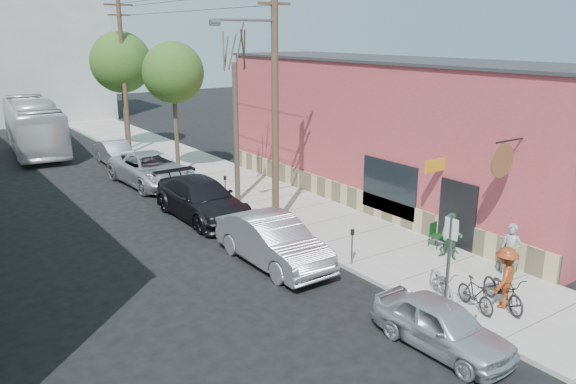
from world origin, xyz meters
TOP-DOWN VIEW (x-y plane):
  - ground at (0.00, 0.00)m, footprint 120.00×120.00m
  - sidewalk at (4.25, 11.00)m, footprint 4.50×58.00m
  - cafe_building at (8.99, 4.99)m, footprint 6.60×20.20m
  - sign_post at (2.35, -4.01)m, footprint 0.07×0.45m
  - parking_meter_near at (2.25, -0.09)m, footprint 0.14×0.14m
  - parking_meter_far at (2.25, 8.76)m, footprint 0.14×0.14m
  - utility_pole_near at (2.39, 4.86)m, footprint 3.57×0.28m
  - utility_pole_far at (2.45, 22.15)m, footprint 1.80×0.28m
  - tree_bare at (2.80, 8.60)m, footprint 0.24×0.24m
  - tree_leafy_mid at (2.80, 15.26)m, footprint 3.29×3.29m
  - tree_leafy_far at (2.80, 23.52)m, footprint 3.94×3.94m
  - patio_chair_a at (5.85, -0.66)m, footprint 0.58×0.58m
  - patio_chair_b at (6.04, -3.51)m, footprint 0.64×0.64m
  - patron_grey at (5.62, -3.79)m, footprint 0.55×0.73m
  - patron_green at (5.39, -1.66)m, footprint 0.82×0.94m
  - cyclist at (3.78, -4.87)m, footprint 1.31×0.97m
  - cyclist_bike at (3.78, -4.87)m, footprint 1.31×2.01m
  - parked_bike_a at (2.99, -4.53)m, footprint 0.77×1.58m
  - parked_bike_b at (2.78, -3.49)m, footprint 1.41×1.85m
  - car_0 at (0.78, -5.20)m, footprint 1.67×3.85m
  - car_1 at (0.26, 1.74)m, footprint 1.82×5.11m
  - car_2 at (0.51, 7.68)m, footprint 2.44×5.84m
  - car_3 at (0.80, 14.11)m, footprint 3.14×6.20m
  - car_4 at (0.80, 19.77)m, footprint 1.57×4.29m
  - bus at (-2.30, 27.12)m, footprint 4.02×12.47m

SIDE VIEW (x-z plane):
  - ground at x=0.00m, z-range 0.00..0.00m
  - sidewalk at x=4.25m, z-range 0.00..0.15m
  - patio_chair_a at x=5.85m, z-range 0.15..1.03m
  - patio_chair_b at x=6.04m, z-range 0.15..1.03m
  - parked_bike_a at x=2.99m, z-range 0.15..1.06m
  - parked_bike_b at x=2.78m, z-range 0.15..1.08m
  - car_0 at x=0.78m, z-range 0.00..1.29m
  - cyclist_bike at x=3.78m, z-range 0.15..1.15m
  - car_4 at x=0.80m, z-range 0.00..1.41m
  - car_1 at x=0.26m, z-range 0.00..1.68m
  - car_3 at x=0.80m, z-range 0.00..1.68m
  - car_2 at x=0.51m, z-range 0.00..1.68m
  - patron_green at x=5.39m, z-range 0.15..1.78m
  - parking_meter_near at x=2.25m, z-range 0.36..1.60m
  - parking_meter_far at x=2.25m, z-range 0.36..1.60m
  - cyclist at x=3.78m, z-range 0.15..1.95m
  - patron_grey at x=5.62m, z-range 0.15..1.97m
  - bus at x=-2.30m, z-range 0.00..3.41m
  - sign_post at x=2.35m, z-range 0.43..3.23m
  - cafe_building at x=8.99m, z-range 0.00..6.61m
  - tree_bare at x=2.80m, z-range 0.15..6.47m
  - utility_pole_far at x=2.45m, z-range 0.34..10.34m
  - utility_pole_near at x=2.39m, z-range 0.41..10.41m
  - tree_leafy_mid at x=2.80m, z-range 2.06..9.21m
  - tree_leafy_far at x=2.80m, z-range 2.00..9.67m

